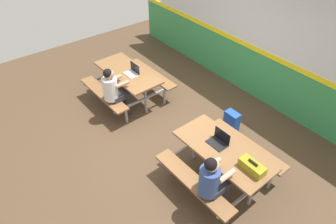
# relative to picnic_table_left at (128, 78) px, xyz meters

# --- Properties ---
(ground_plane) EXTENTS (10.00, 10.00, 0.02)m
(ground_plane) POSITION_rel_picnic_table_left_xyz_m (1.46, 0.06, -0.58)
(ground_plane) COLOR #4C3826
(accent_backdrop) EXTENTS (8.00, 0.14, 2.60)m
(accent_backdrop) POSITION_rel_picnic_table_left_xyz_m (1.46, 2.40, 0.67)
(accent_backdrop) COLOR #338C4C
(accent_backdrop) RESTS_ON ground
(picnic_table_left) EXTENTS (1.67, 1.59, 0.74)m
(picnic_table_left) POSITION_rel_picnic_table_left_xyz_m (0.00, 0.00, 0.00)
(picnic_table_left) COLOR brown
(picnic_table_left) RESTS_ON ground
(picnic_table_right) EXTENTS (1.67, 1.59, 0.74)m
(picnic_table_right) POSITION_rel_picnic_table_left_xyz_m (2.92, -0.03, 0.00)
(picnic_table_right) COLOR brown
(picnic_table_right) RESTS_ON ground
(student_nearer) EXTENTS (0.37, 0.53, 1.21)m
(student_nearer) POSITION_rel_picnic_table_left_xyz_m (0.36, -0.55, 0.13)
(student_nearer) COLOR #2D2D38
(student_nearer) RESTS_ON ground
(student_further) EXTENTS (0.37, 0.53, 1.21)m
(student_further) POSITION_rel_picnic_table_left_xyz_m (3.24, -0.58, 0.13)
(student_further) COLOR #2D2D38
(student_further) RESTS_ON ground
(laptop_silver) EXTENTS (0.33, 0.23, 0.22)m
(laptop_silver) POSITION_rel_picnic_table_left_xyz_m (0.15, 0.04, 0.21)
(laptop_silver) COLOR silver
(laptop_silver) RESTS_ON picnic_table_left
(laptop_dark) EXTENTS (0.33, 0.23, 0.22)m
(laptop_dark) POSITION_rel_picnic_table_left_xyz_m (2.77, 0.00, 0.21)
(laptop_dark) COLOR black
(laptop_dark) RESTS_ON picnic_table_right
(toolbox_grey) EXTENTS (0.40, 0.18, 0.18)m
(toolbox_grey) POSITION_rel_picnic_table_left_xyz_m (3.47, -0.02, 0.24)
(toolbox_grey) COLOR olive
(toolbox_grey) RESTS_ON picnic_table_right
(backpack_dark) EXTENTS (0.30, 0.22, 0.44)m
(backpack_dark) POSITION_rel_picnic_table_left_xyz_m (2.16, 1.06, -0.36)
(backpack_dark) COLOR #1E47B2
(backpack_dark) RESTS_ON ground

